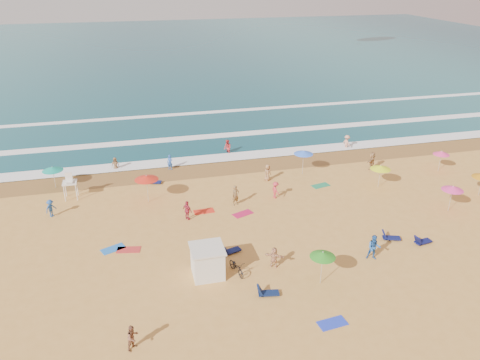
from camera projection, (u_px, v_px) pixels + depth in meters
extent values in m
plane|color=gold|center=(241.00, 230.00, 36.55)|extent=(220.00, 220.00, 0.00)
cube|color=#0C4756|center=(155.00, 53.00, 110.61)|extent=(220.00, 140.00, 0.18)
plane|color=olive|center=(211.00, 169.00, 47.57)|extent=(220.00, 220.00, 0.00)
cube|color=white|center=(207.00, 159.00, 49.73)|extent=(200.00, 2.20, 0.05)
cube|color=white|center=(197.00, 137.00, 55.90)|extent=(200.00, 1.60, 0.05)
cube|color=white|center=(185.00, 114.00, 64.72)|extent=(200.00, 1.20, 0.05)
cube|color=silver|center=(208.00, 262.00, 30.92)|extent=(2.00, 2.00, 2.00)
cube|color=silver|center=(207.00, 248.00, 30.48)|extent=(2.20, 2.20, 0.12)
imported|color=black|center=(237.00, 267.00, 31.28)|extent=(1.14, 2.01, 1.00)
cone|color=#2D8D20|center=(323.00, 254.00, 29.55)|extent=(1.65, 1.65, 0.35)
cone|color=#129A85|center=(52.00, 169.00, 42.75)|extent=(1.87, 1.87, 0.35)
cone|color=red|center=(146.00, 178.00, 39.98)|extent=(2.05, 2.05, 0.35)
cone|color=#386FFF|center=(304.00, 152.00, 45.38)|extent=(1.88, 1.88, 0.35)
cone|color=#F3368E|center=(453.00, 188.00, 38.53)|extent=(1.77, 1.77, 0.35)
cone|color=#FC3884|center=(442.00, 153.00, 46.34)|extent=(1.59, 1.59, 0.35)
cone|color=#E1F319|center=(381.00, 167.00, 42.81)|extent=(1.86, 1.86, 0.35)
cube|color=#0E1D46|center=(269.00, 293.00, 29.30)|extent=(1.37, 0.76, 0.34)
cube|color=#0F164B|center=(232.00, 251.00, 33.64)|extent=(1.41, 0.92, 0.34)
cube|color=#0E1147|center=(423.00, 242.00, 34.75)|extent=(1.37, 0.76, 0.34)
cube|color=#0F154C|center=(392.00, 238.00, 35.23)|extent=(1.41, 0.95, 0.34)
cube|color=#101851|center=(154.00, 182.00, 44.29)|extent=(1.41, 0.92, 0.34)
cube|color=blue|center=(113.00, 249.00, 34.14)|extent=(1.90, 1.46, 0.03)
cube|color=red|center=(204.00, 211.00, 39.34)|extent=(1.74, 0.95, 0.03)
cube|color=red|center=(129.00, 250.00, 34.03)|extent=(1.83, 1.17, 0.03)
cube|color=#C0184B|center=(243.00, 214.00, 38.95)|extent=(1.90, 1.42, 0.03)
cube|color=blue|center=(332.00, 323.00, 27.06)|extent=(1.79, 1.05, 0.03)
cube|color=#208357|center=(321.00, 186.00, 43.93)|extent=(1.85, 1.22, 0.03)
imported|color=tan|center=(274.00, 257.00, 31.85)|extent=(1.42, 1.09, 1.50)
imported|color=brown|center=(115.00, 165.00, 47.23)|extent=(0.79, 0.56, 1.53)
imported|color=#A9794E|center=(268.00, 173.00, 44.73)|extent=(0.93, 0.81, 1.60)
imported|color=#A4794B|center=(372.00, 161.00, 47.15)|extent=(1.60, 1.56, 1.83)
imported|color=blue|center=(170.00, 162.00, 47.11)|extent=(0.68, 0.61, 1.57)
imported|color=brown|center=(236.00, 195.00, 40.08)|extent=(0.76, 0.61, 1.80)
imported|color=#CB323E|center=(275.00, 190.00, 41.34)|extent=(0.76, 1.09, 1.54)
imported|color=brown|center=(133.00, 337.00, 25.00)|extent=(0.94, 0.92, 1.53)
imported|color=#214F9D|center=(51.00, 208.00, 38.27)|extent=(1.08, 1.09, 1.51)
imported|color=red|center=(227.00, 148.00, 51.11)|extent=(0.96, 1.08, 1.84)
imported|color=tan|center=(347.00, 143.00, 52.63)|extent=(0.91, 1.28, 1.80)
imported|color=#B82E45|center=(187.00, 210.00, 37.78)|extent=(0.89, 1.03, 1.66)
imported|color=#265FB2|center=(374.00, 247.00, 32.62)|extent=(1.12, 1.01, 1.88)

